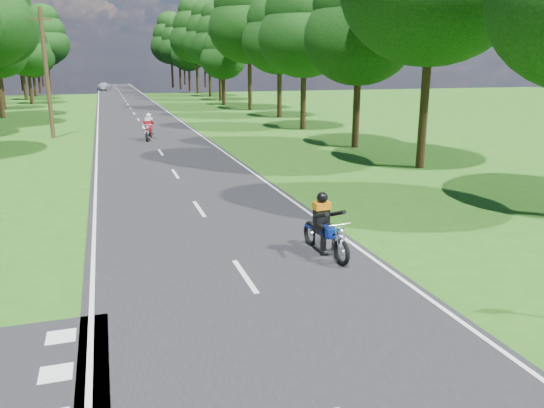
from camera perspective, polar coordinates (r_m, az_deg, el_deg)
name	(u,v)px	position (r m, az deg, el deg)	size (l,w,h in m)	color
ground	(271,315)	(10.41, -0.09, -11.89)	(160.00, 160.00, 0.00)	#255313
main_road	(131,109)	(59.11, -14.96, 9.89)	(7.00, 140.00, 0.02)	black
road_markings	(130,110)	(57.24, -15.00, 9.75)	(7.40, 140.00, 0.01)	silver
treeline	(134,32)	(69.15, -14.65, 17.42)	(40.00, 115.35, 14.78)	black
telegraph_pole	(47,73)	(37.01, -23.08, 12.81)	(1.20, 0.26, 8.00)	#382616
rider_near_blue	(326,224)	(13.25, 5.81, -2.21)	(0.63, 1.89, 1.58)	navy
rider_far_red	(149,127)	(34.24, -13.13, 8.09)	(0.66, 1.98, 1.65)	#AE0D21
distant_car	(104,86)	(100.31, -17.62, 11.99)	(1.69, 4.21, 1.43)	silver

